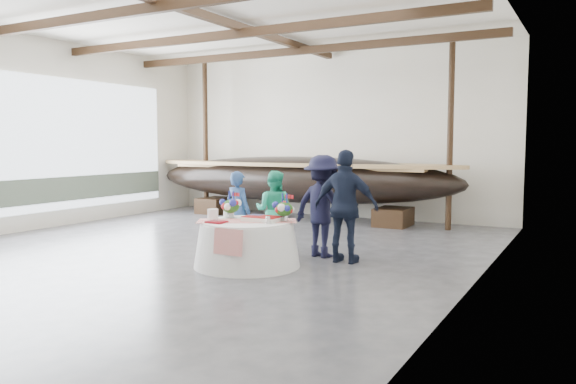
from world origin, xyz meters
The scene contains 14 objects.
floor centered at (0.00, 0.00, 0.00)m, with size 10.00×12.00×0.01m, color #3D3D42.
wall_back centered at (0.00, 6.00, 2.25)m, with size 10.00×0.02×4.50m, color silver.
wall_left centered at (-5.00, 0.00, 2.25)m, with size 0.02×12.00×4.50m, color silver.
wall_right centered at (5.00, 0.00, 2.25)m, with size 0.02×12.00×4.50m, color silver.
ceiling centered at (0.00, 0.00, 4.50)m, with size 10.00×12.00×0.01m, color white.
pavilion_structure centered at (0.00, 0.84, 4.00)m, with size 9.80×11.76×4.50m.
open_bay centered at (-4.95, 1.00, 1.83)m, with size 0.03×7.00×3.20m.
longboat_display centered at (-0.50, 4.93, 1.07)m, with size 8.91×1.78×1.67m.
banquet_table centered at (1.49, -0.57, 0.37)m, with size 1.74×1.74×0.75m.
tabletop_items centered at (1.50, -0.42, 0.90)m, with size 1.67×1.28×0.40m.
guest_woman_blue centered at (0.64, 0.43, 0.75)m, with size 0.55×0.36×1.50m, color navy.
guest_woman_teal centered at (1.15, 0.89, 0.75)m, with size 0.73×0.57×1.50m, color #22B083.
guest_man_left centered at (2.24, 0.73, 0.91)m, with size 1.17×0.67×1.82m, color black.
guest_man_right centered at (2.80, 0.46, 0.96)m, with size 1.12×0.47×1.92m, color black.
Camera 1 is at (6.47, -8.24, 2.03)m, focal length 35.00 mm.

